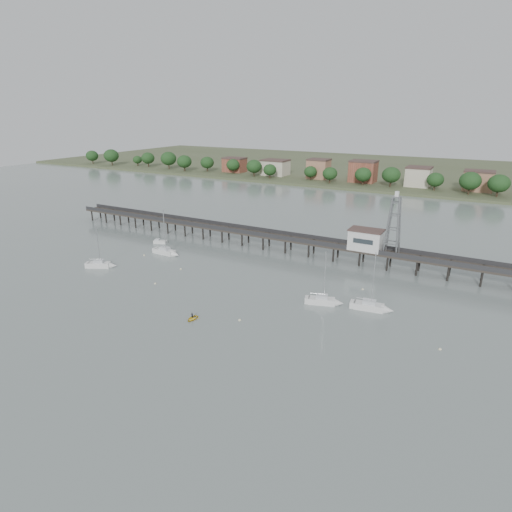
{
  "coord_description": "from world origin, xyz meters",
  "views": [
    {
      "loc": [
        50.86,
        -44.27,
        37.92
      ],
      "look_at": [
        3.15,
        42.0,
        4.0
      ],
      "focal_mm": 30.0,
      "sensor_mm": 36.0,
      "label": 1
    }
  ],
  "objects_px": {
    "white_tender": "(160,242)",
    "yellow_dinghy": "(192,319)",
    "pier": "(277,237)",
    "sailboat_a": "(103,265)",
    "lattice_tower": "(394,226)",
    "sailboat_b": "(168,253)",
    "sailboat_d": "(375,307)",
    "sailboat_c": "(327,301)"
  },
  "relations": [
    {
      "from": "lattice_tower",
      "to": "sailboat_b",
      "type": "xyz_separation_m",
      "value": [
        -55.59,
        -18.57,
        -10.46
      ]
    },
    {
      "from": "white_tender",
      "to": "sailboat_c",
      "type": "bearing_deg",
      "value": -36.0
    },
    {
      "from": "white_tender",
      "to": "yellow_dinghy",
      "type": "height_order",
      "value": "yellow_dinghy"
    },
    {
      "from": "pier",
      "to": "sailboat_a",
      "type": "distance_m",
      "value": 47.0
    },
    {
      "from": "pier",
      "to": "white_tender",
      "type": "relative_size",
      "value": 35.97
    },
    {
      "from": "sailboat_c",
      "to": "yellow_dinghy",
      "type": "distance_m",
      "value": 27.48
    },
    {
      "from": "sailboat_c",
      "to": "yellow_dinghy",
      "type": "bearing_deg",
      "value": -154.58
    },
    {
      "from": "lattice_tower",
      "to": "white_tender",
      "type": "distance_m",
      "value": 66.6
    },
    {
      "from": "lattice_tower",
      "to": "yellow_dinghy",
      "type": "height_order",
      "value": "lattice_tower"
    },
    {
      "from": "sailboat_d",
      "to": "pier",
      "type": "bearing_deg",
      "value": 135.78
    },
    {
      "from": "sailboat_a",
      "to": "white_tender",
      "type": "relative_size",
      "value": 2.83
    },
    {
      "from": "sailboat_a",
      "to": "white_tender",
      "type": "bearing_deg",
      "value": 64.96
    },
    {
      "from": "sailboat_b",
      "to": "yellow_dinghy",
      "type": "height_order",
      "value": "sailboat_b"
    },
    {
      "from": "yellow_dinghy",
      "to": "lattice_tower",
      "type": "bearing_deg",
      "value": 61.57
    },
    {
      "from": "white_tender",
      "to": "yellow_dinghy",
      "type": "bearing_deg",
      "value": -62.98
    },
    {
      "from": "sailboat_a",
      "to": "yellow_dinghy",
      "type": "relative_size",
      "value": 4.32
    },
    {
      "from": "lattice_tower",
      "to": "yellow_dinghy",
      "type": "xyz_separation_m",
      "value": [
        -26.62,
        -46.22,
        -11.1
      ]
    },
    {
      "from": "sailboat_d",
      "to": "yellow_dinghy",
      "type": "bearing_deg",
      "value": -152.5
    },
    {
      "from": "sailboat_d",
      "to": "sailboat_c",
      "type": "bearing_deg",
      "value": -175.92
    },
    {
      "from": "sailboat_d",
      "to": "white_tender",
      "type": "bearing_deg",
      "value": 160.68
    },
    {
      "from": "pier",
      "to": "white_tender",
      "type": "distance_m",
      "value": 35.32
    },
    {
      "from": "lattice_tower",
      "to": "sailboat_a",
      "type": "height_order",
      "value": "lattice_tower"
    },
    {
      "from": "lattice_tower",
      "to": "sailboat_d",
      "type": "distance_m",
      "value": 27.76
    },
    {
      "from": "sailboat_c",
      "to": "sailboat_a",
      "type": "bearing_deg",
      "value": 169.21
    },
    {
      "from": "sailboat_a",
      "to": "pier",
      "type": "bearing_deg",
      "value": 18.84
    },
    {
      "from": "sailboat_d",
      "to": "sailboat_a",
      "type": "bearing_deg",
      "value": 179.93
    },
    {
      "from": "pier",
      "to": "sailboat_d",
      "type": "bearing_deg",
      "value": -36.66
    },
    {
      "from": "sailboat_a",
      "to": "sailboat_c",
      "type": "bearing_deg",
      "value": -21.33
    },
    {
      "from": "sailboat_a",
      "to": "sailboat_b",
      "type": "bearing_deg",
      "value": 35.14
    },
    {
      "from": "lattice_tower",
      "to": "white_tender",
      "type": "height_order",
      "value": "lattice_tower"
    },
    {
      "from": "lattice_tower",
      "to": "sailboat_b",
      "type": "height_order",
      "value": "lattice_tower"
    },
    {
      "from": "pier",
      "to": "sailboat_a",
      "type": "xyz_separation_m",
      "value": [
        -32.0,
        -34.27,
        -3.14
      ]
    },
    {
      "from": "white_tender",
      "to": "sailboat_d",
      "type": "bearing_deg",
      "value": -32.39
    },
    {
      "from": "lattice_tower",
      "to": "sailboat_a",
      "type": "distance_m",
      "value": 72.92
    },
    {
      "from": "sailboat_c",
      "to": "pier",
      "type": "bearing_deg",
      "value": 114.66
    },
    {
      "from": "sailboat_a",
      "to": "white_tender",
      "type": "xyz_separation_m",
      "value": [
        -1.23,
        22.78,
        -0.19
      ]
    },
    {
      "from": "pier",
      "to": "sailboat_b",
      "type": "distance_m",
      "value": 30.58
    },
    {
      "from": "lattice_tower",
      "to": "pier",
      "type": "bearing_deg",
      "value": -180.0
    },
    {
      "from": "sailboat_b",
      "to": "sailboat_d",
      "type": "distance_m",
      "value": 58.84
    },
    {
      "from": "yellow_dinghy",
      "to": "white_tender",
      "type": "bearing_deg",
      "value": 139.17
    },
    {
      "from": "sailboat_a",
      "to": "sailboat_d",
      "type": "xyz_separation_m",
      "value": [
        66.34,
        8.72,
        -0.01
      ]
    },
    {
      "from": "yellow_dinghy",
      "to": "pier",
      "type": "bearing_deg",
      "value": 97.54
    }
  ]
}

